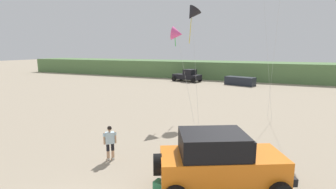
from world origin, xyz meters
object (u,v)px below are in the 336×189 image
at_px(cooler_box, 162,187).
at_px(distant_sedan, 240,81).
at_px(kite_green_box, 192,14).
at_px(kite_black_sled, 177,34).
at_px(jeep, 220,161).
at_px(distant_pickup, 188,76).
at_px(person_watching, 110,141).

bearing_deg(cooler_box, distant_sedan, 100.77).
relative_size(kite_green_box, kite_black_sled, 1.26).
bearing_deg(cooler_box, kite_green_box, 111.81).
xyz_separation_m(jeep, distant_sedan, (-2.94, 29.00, -0.60)).
bearing_deg(kite_black_sled, distant_pickup, 106.53).
height_order(person_watching, kite_black_sled, kite_black_sled).
distance_m(kite_green_box, kite_black_sled, 2.82).
distance_m(person_watching, kite_green_box, 12.60).
xyz_separation_m(distant_pickup, kite_green_box, (6.67, -18.85, 6.97)).
xyz_separation_m(person_watching, distant_sedan, (2.34, 28.33, -0.34)).
xyz_separation_m(distant_pickup, distant_sedan, (8.42, -1.01, -0.34)).
bearing_deg(kite_green_box, distant_sedan, 84.40).
bearing_deg(distant_sedan, cooler_box, -70.68).
bearing_deg(cooler_box, distant_pickup, 115.83).
bearing_deg(person_watching, distant_sedan, 85.29).
xyz_separation_m(cooler_box, distant_pickup, (-9.43, 30.84, 0.75)).
distance_m(jeep, distant_pickup, 32.08).
bearing_deg(person_watching, distant_pickup, 101.71).
xyz_separation_m(cooler_box, distant_sedan, (-1.01, 29.84, 0.41)).
height_order(kite_green_box, kite_black_sled, kite_green_box).
bearing_deg(kite_black_sled, jeep, -60.18).
distance_m(distant_pickup, kite_black_sled, 22.67).
height_order(distant_pickup, kite_black_sled, kite_black_sled).
relative_size(person_watching, distant_pickup, 0.34).
bearing_deg(kite_green_box, cooler_box, -77.02).
distance_m(distant_sedan, kite_black_sled, 21.01).
distance_m(person_watching, distant_sedan, 28.43).
xyz_separation_m(distant_pickup, kite_black_sled, (6.27, -21.12, 5.34)).
height_order(cooler_box, distant_sedan, distant_sedan).
bearing_deg(person_watching, jeep, -7.19).
height_order(cooler_box, kite_green_box, kite_green_box).
xyz_separation_m(person_watching, kite_green_box, (0.59, 10.48, 6.97)).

